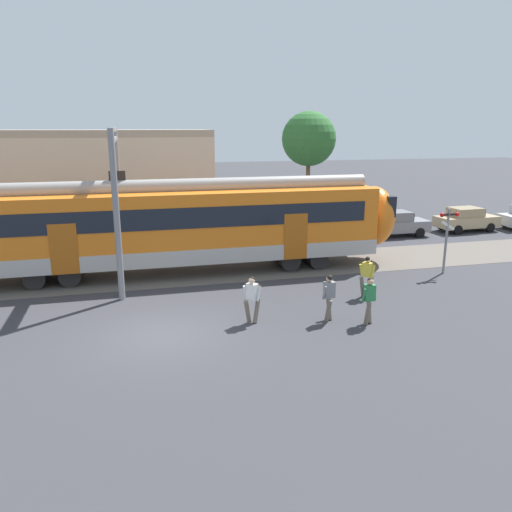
{
  "coord_description": "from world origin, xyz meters",
  "views": [
    {
      "loc": [
        -0.71,
        -15.36,
        6.57
      ],
      "look_at": [
        3.95,
        3.19,
        1.6
      ],
      "focal_mm": 35.0,
      "sensor_mm": 36.0,
      "label": 1
    }
  ],
  "objects_px": {
    "pedestrian_yellow": "(367,274)",
    "parked_car_tan": "(466,219)",
    "pedestrian_grey": "(329,295)",
    "pedestrian_green": "(369,297)",
    "pedestrian_white": "(252,295)",
    "crossing_signal": "(447,231)",
    "parked_car_grey": "(395,224)"
  },
  "relations": [
    {
      "from": "pedestrian_white",
      "to": "pedestrian_green",
      "type": "distance_m",
      "value": 3.96
    },
    {
      "from": "pedestrian_grey",
      "to": "pedestrian_yellow",
      "type": "xyz_separation_m",
      "value": [
        2.4,
        1.99,
        0.0
      ]
    },
    {
      "from": "pedestrian_white",
      "to": "crossing_signal",
      "type": "xyz_separation_m",
      "value": [
        9.99,
        3.69,
        1.02
      ]
    },
    {
      "from": "pedestrian_green",
      "to": "parked_car_tan",
      "type": "relative_size",
      "value": 0.41
    },
    {
      "from": "pedestrian_yellow",
      "to": "parked_car_grey",
      "type": "height_order",
      "value": "pedestrian_yellow"
    },
    {
      "from": "pedestrian_grey",
      "to": "parked_car_tan",
      "type": "relative_size",
      "value": 0.41
    },
    {
      "from": "pedestrian_grey",
      "to": "pedestrian_white",
      "type": "bearing_deg",
      "value": 169.73
    },
    {
      "from": "pedestrian_grey",
      "to": "parked_car_tan",
      "type": "bearing_deg",
      "value": 40.31
    },
    {
      "from": "pedestrian_grey",
      "to": "parked_car_grey",
      "type": "distance_m",
      "value": 15.22
    },
    {
      "from": "pedestrian_white",
      "to": "pedestrian_yellow",
      "type": "distance_m",
      "value": 5.23
    },
    {
      "from": "pedestrian_yellow",
      "to": "parked_car_tan",
      "type": "height_order",
      "value": "pedestrian_yellow"
    },
    {
      "from": "parked_car_tan",
      "to": "pedestrian_yellow",
      "type": "bearing_deg",
      "value": -139.54
    },
    {
      "from": "pedestrian_grey",
      "to": "pedestrian_green",
      "type": "bearing_deg",
      "value": -26.46
    },
    {
      "from": "parked_car_tan",
      "to": "crossing_signal",
      "type": "height_order",
      "value": "crossing_signal"
    },
    {
      "from": "pedestrian_green",
      "to": "parked_car_grey",
      "type": "relative_size",
      "value": 0.42
    },
    {
      "from": "pedestrian_green",
      "to": "parked_car_tan",
      "type": "height_order",
      "value": "pedestrian_green"
    },
    {
      "from": "parked_car_grey",
      "to": "parked_car_tan",
      "type": "distance_m",
      "value": 5.21
    },
    {
      "from": "pedestrian_white",
      "to": "parked_car_grey",
      "type": "distance_m",
      "value": 16.6
    },
    {
      "from": "parked_car_grey",
      "to": "parked_car_tan",
      "type": "bearing_deg",
      "value": 2.47
    },
    {
      "from": "pedestrian_yellow",
      "to": "parked_car_tan",
      "type": "relative_size",
      "value": 0.41
    },
    {
      "from": "pedestrian_green",
      "to": "parked_car_tan",
      "type": "xyz_separation_m",
      "value": [
        13.28,
        12.88,
        -0.21
      ]
    },
    {
      "from": "pedestrian_white",
      "to": "parked_car_tan",
      "type": "distance_m",
      "value": 20.78
    },
    {
      "from": "pedestrian_green",
      "to": "pedestrian_yellow",
      "type": "bearing_deg",
      "value": 65.07
    },
    {
      "from": "pedestrian_white",
      "to": "parked_car_tan",
      "type": "relative_size",
      "value": 0.41
    },
    {
      "from": "pedestrian_green",
      "to": "pedestrian_yellow",
      "type": "xyz_separation_m",
      "value": [
        1.2,
        2.58,
        -0.03
      ]
    },
    {
      "from": "pedestrian_grey",
      "to": "parked_car_tan",
      "type": "distance_m",
      "value": 18.99
    },
    {
      "from": "pedestrian_yellow",
      "to": "crossing_signal",
      "type": "distance_m",
      "value": 5.54
    },
    {
      "from": "pedestrian_yellow",
      "to": "parked_car_grey",
      "type": "xyz_separation_m",
      "value": [
        6.88,
        10.08,
        -0.18
      ]
    },
    {
      "from": "pedestrian_white",
      "to": "crossing_signal",
      "type": "height_order",
      "value": "crossing_signal"
    },
    {
      "from": "pedestrian_green",
      "to": "crossing_signal",
      "type": "distance_m",
      "value": 7.87
    },
    {
      "from": "pedestrian_green",
      "to": "crossing_signal",
      "type": "relative_size",
      "value": 0.56
    },
    {
      "from": "pedestrian_grey",
      "to": "pedestrian_yellow",
      "type": "height_order",
      "value": "same"
    }
  ]
}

